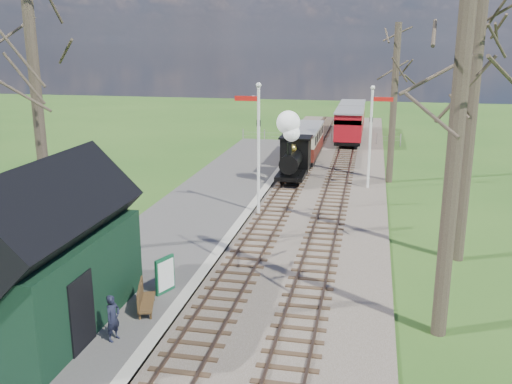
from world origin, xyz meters
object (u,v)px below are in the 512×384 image
(bench, at_px, (143,298))
(locomotive, at_px, (293,150))
(station_shed, at_px, (46,256))
(semaphore_near, at_px, (257,140))
(person, at_px, (113,318))
(coach, at_px, (305,141))
(red_carriage_a, at_px, (349,126))
(red_carriage_b, at_px, (352,117))
(sign_board, at_px, (165,275))
(semaphore_far, at_px, (372,130))

(bench, bearing_deg, locomotive, 83.13)
(station_shed, relative_size, semaphore_near, 1.01)
(station_shed, relative_size, person, 4.85)
(coach, bearing_deg, red_carriage_a, 69.74)
(red_carriage_b, height_order, sign_board, red_carriage_b)
(semaphore_far, xyz_separation_m, sign_board, (-6.25, -15.34, -2.55))
(station_shed, distance_m, sign_board, 3.89)
(locomotive, bearing_deg, red_carriage_b, 82.01)
(bench, bearing_deg, station_shed, -148.75)
(coach, distance_m, red_carriage_b, 12.81)
(red_carriage_b, height_order, person, red_carriage_b)
(station_shed, height_order, person, station_shed)
(person, bearing_deg, locomotive, 10.19)
(semaphore_near, distance_m, bench, 11.16)
(coach, xyz_separation_m, sign_board, (-1.88, -21.97, -0.63))
(red_carriage_a, relative_size, person, 4.09)
(semaphore_far, bearing_deg, station_shed, -115.72)
(station_shed, bearing_deg, red_carriage_a, 77.72)
(station_shed, height_order, locomotive, station_shed)
(bench, bearing_deg, red_carriage_b, 82.55)
(station_shed, height_order, sign_board, station_shed)
(semaphore_near, bearing_deg, semaphore_far, 49.40)
(red_carriage_a, relative_size, bench, 3.58)
(sign_board, bearing_deg, bench, -98.99)
(station_shed, relative_size, coach, 0.95)
(sign_board, relative_size, person, 0.92)
(semaphore_near, distance_m, locomotive, 6.82)
(red_carriage_a, xyz_separation_m, sign_board, (-4.48, -29.01, -0.75))
(station_shed, bearing_deg, bench, 31.25)
(semaphore_near, distance_m, sign_board, 9.82)
(red_carriage_a, bearing_deg, red_carriage_b, 90.00)
(red_carriage_a, distance_m, bench, 30.71)
(semaphore_near, relative_size, semaphore_far, 1.09)
(locomotive, relative_size, red_carriage_b, 0.78)
(coach, relative_size, red_carriage_b, 1.25)
(sign_board, xyz_separation_m, person, (-0.30, -3.15, 0.05))
(locomotive, bearing_deg, bench, -96.87)
(semaphore_far, bearing_deg, bench, -111.20)
(station_shed, bearing_deg, red_carriage_b, 79.49)
(semaphore_near, height_order, coach, semaphore_near)
(person, bearing_deg, red_carriage_b, 9.45)
(station_shed, distance_m, bench, 3.09)
(bench, relative_size, person, 1.14)
(sign_board, bearing_deg, station_shed, -132.27)
(red_carriage_a, xyz_separation_m, red_carriage_b, (0.00, 5.50, 0.00))
(locomotive, distance_m, person, 19.21)
(bench, bearing_deg, red_carriage_a, 81.22)
(sign_board, bearing_deg, person, -95.50)
(locomotive, bearing_deg, coach, 89.89)
(sign_board, relative_size, bench, 0.80)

